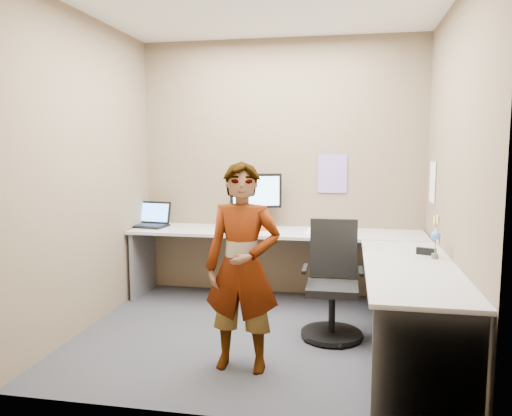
% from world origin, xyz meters
% --- Properties ---
extents(ground, '(3.00, 3.00, 0.00)m').
position_xyz_m(ground, '(0.00, 0.00, 0.00)').
color(ground, '#28292E').
rests_on(ground, ground).
extents(wall_back, '(3.00, 0.00, 3.00)m').
position_xyz_m(wall_back, '(0.00, 1.30, 1.35)').
color(wall_back, brown).
rests_on(wall_back, ground).
extents(wall_right, '(0.00, 2.70, 2.70)m').
position_xyz_m(wall_right, '(1.50, 0.00, 1.35)').
color(wall_right, brown).
rests_on(wall_right, ground).
extents(wall_left, '(0.00, 2.70, 2.70)m').
position_xyz_m(wall_left, '(-1.50, 0.00, 1.35)').
color(wall_left, brown).
rests_on(wall_left, ground).
extents(ceiling, '(3.00, 3.00, 0.00)m').
position_xyz_m(ceiling, '(0.00, 0.00, 2.70)').
color(ceiling, white).
rests_on(ceiling, wall_back).
extents(desk, '(2.98, 2.58, 0.73)m').
position_xyz_m(desk, '(0.44, 0.39, 0.59)').
color(desk, '#A1A1A1').
rests_on(desk, ground).
extents(paper_ream, '(0.40, 0.35, 0.07)m').
position_xyz_m(paper_ream, '(-0.22, 1.04, 0.76)').
color(paper_ream, red).
rests_on(paper_ream, desk).
extents(monitor, '(0.52, 0.25, 0.51)m').
position_xyz_m(monitor, '(-0.22, 1.06, 1.10)').
color(monitor, black).
rests_on(monitor, paper_ream).
extents(laptop, '(0.40, 0.34, 0.26)m').
position_xyz_m(laptop, '(-1.35, 1.03, 0.80)').
color(laptop, black).
rests_on(laptop, desk).
extents(trackball_mouse, '(0.12, 0.08, 0.07)m').
position_xyz_m(trackball_mouse, '(-0.25, 0.77, 0.76)').
color(trackball_mouse, '#B7B7BC').
rests_on(trackball_mouse, desk).
extents(origami, '(0.10, 0.10, 0.06)m').
position_xyz_m(origami, '(0.35, 0.93, 0.76)').
color(origami, white).
rests_on(origami, desk).
extents(stapler, '(0.15, 0.09, 0.05)m').
position_xyz_m(stapler, '(1.34, 0.07, 0.76)').
color(stapler, black).
rests_on(stapler, desk).
extents(flower, '(0.07, 0.07, 0.22)m').
position_xyz_m(flower, '(1.38, -0.06, 0.87)').
color(flower, brown).
rests_on(flower, desk).
extents(calendar_purple, '(0.30, 0.01, 0.40)m').
position_xyz_m(calendar_purple, '(0.55, 1.29, 1.30)').
color(calendar_purple, '#846BB7').
rests_on(calendar_purple, wall_back).
extents(calendar_white, '(0.01, 0.28, 0.38)m').
position_xyz_m(calendar_white, '(1.49, 0.90, 1.25)').
color(calendar_white, white).
rests_on(calendar_white, wall_right).
extents(sticky_note_a, '(0.01, 0.07, 0.07)m').
position_xyz_m(sticky_note_a, '(1.49, 0.55, 0.95)').
color(sticky_note_a, '#F2E059').
rests_on(sticky_note_a, wall_right).
extents(sticky_note_b, '(0.01, 0.07, 0.07)m').
position_xyz_m(sticky_note_b, '(1.49, 0.60, 0.82)').
color(sticky_note_b, pink).
rests_on(sticky_note_b, wall_right).
extents(sticky_note_c, '(0.01, 0.07, 0.07)m').
position_xyz_m(sticky_note_c, '(1.49, 0.48, 0.80)').
color(sticky_note_c, pink).
rests_on(sticky_note_c, wall_right).
extents(sticky_note_d, '(0.01, 0.07, 0.07)m').
position_xyz_m(sticky_note_d, '(1.49, 0.70, 0.92)').
color(sticky_note_d, '#F2E059').
rests_on(sticky_note_d, wall_right).
extents(office_chair, '(0.51, 0.51, 0.95)m').
position_xyz_m(office_chair, '(0.61, 0.11, 0.39)').
color(office_chair, black).
rests_on(office_chair, ground).
extents(person, '(0.55, 0.37, 1.48)m').
position_xyz_m(person, '(0.00, -0.62, 0.74)').
color(person, '#999399').
rests_on(person, ground).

